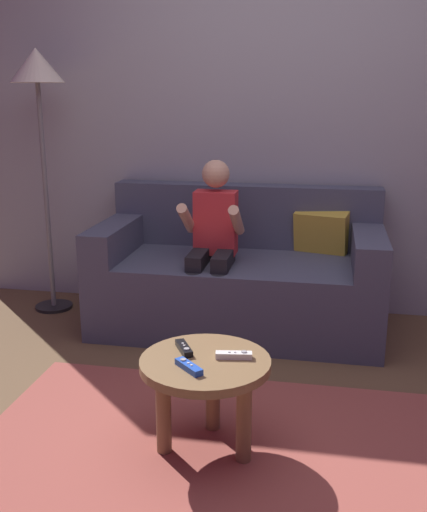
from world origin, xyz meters
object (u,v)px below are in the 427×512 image
Objects in this scene: game_remote_white_far_corner at (234,355)px; floor_lamp at (38,86)px; couch at (240,278)px; game_remote_black_near_edge at (184,348)px; game_remote_blue_center at (189,367)px; person_seated_on_couch at (213,239)px; coffee_table at (206,377)px.

floor_lamp reaches higher than game_remote_white_far_corner.
game_remote_white_far_corner is 2.22m from floor_lamp.
game_remote_black_near_edge is (-0.03, -1.29, 0.10)m from couch.
person_seated_on_couch is at bearing 96.93° from game_remote_blue_center.
floor_lamp is (-1.21, 1.35, 1.01)m from game_remote_black_near_edge.
coffee_table is 2.21m from floor_lamp.
game_remote_blue_center is 2.22m from floor_lamp.
floor_lamp is at bearing 177.02° from couch.
game_remote_black_near_edge and game_remote_blue_center have the same top height.
couch is 11.88× the size of game_remote_black_near_edge.
game_remote_white_far_corner is at bearing -82.60° from couch.
game_remote_blue_center is (0.06, -0.16, 0.00)m from game_remote_black_near_edge.
person_seated_on_couch is at bearing 99.55° from coffee_table.
couch is 1.45m from game_remote_blue_center.
floor_lamp reaches higher than game_remote_black_near_edge.
coffee_table is 4.03× the size of game_remote_blue_center.
game_remote_white_far_corner is (0.30, -1.14, -0.18)m from person_seated_on_couch.
couch is 1.33m from game_remote_white_far_corner.
person_seated_on_couch reaches higher than coffee_table.
floor_lamp is at bearing 135.77° from game_remote_white_far_corner.
person_seated_on_couch reaches higher than game_remote_white_far_corner.
coffee_table is 3.52× the size of game_remote_white_far_corner.
couch is 0.36m from person_seated_on_couch.
game_remote_blue_center is at bearing -49.95° from floor_lamp.
game_remote_black_near_edge is at bearing -48.11° from floor_lamp.
couch is at bearing 53.84° from person_seated_on_couch.
game_remote_blue_center is at bearing -83.07° from person_seated_on_couch.
game_remote_blue_center is 0.87× the size of game_remote_white_far_corner.
floor_lamp reaches higher than game_remote_blue_center.
game_remote_white_far_corner is (0.15, 0.13, 0.00)m from game_remote_blue_center.
game_remote_blue_center is at bearing -111.24° from coffee_table.
coffee_table is 0.14m from game_remote_white_far_corner.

